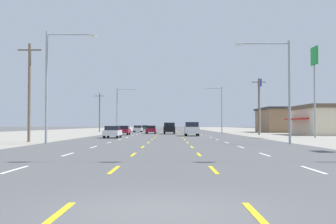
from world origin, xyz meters
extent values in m
plane|color=#4C4C4F|center=(0.00, 66.00, 0.00)|extent=(572.00, 572.00, 0.00)
cube|color=gray|center=(-24.75, 66.00, 0.00)|extent=(28.00, 440.00, 0.01)
cube|color=gray|center=(24.75, 66.00, 0.00)|extent=(28.00, 440.00, 0.01)
cube|color=white|center=(-5.25, 7.00, 0.01)|extent=(0.14, 2.60, 0.01)
cube|color=white|center=(-5.25, 14.50, 0.01)|extent=(0.14, 2.60, 0.01)
cube|color=white|center=(-5.25, 22.00, 0.01)|extent=(0.14, 2.60, 0.01)
cube|color=white|center=(-5.25, 29.50, 0.01)|extent=(0.14, 2.60, 0.01)
cube|color=white|center=(-5.25, 37.00, 0.01)|extent=(0.14, 2.60, 0.01)
cube|color=white|center=(-5.25, 44.50, 0.01)|extent=(0.14, 2.60, 0.01)
cube|color=white|center=(-5.25, 52.00, 0.01)|extent=(0.14, 2.60, 0.01)
cube|color=white|center=(-5.25, 59.50, 0.01)|extent=(0.14, 2.60, 0.01)
cube|color=white|center=(-5.25, 67.00, 0.01)|extent=(0.14, 2.60, 0.01)
cube|color=white|center=(-5.25, 74.50, 0.01)|extent=(0.14, 2.60, 0.01)
cube|color=white|center=(-5.25, 82.00, 0.01)|extent=(0.14, 2.60, 0.01)
cube|color=white|center=(-5.25, 89.50, 0.01)|extent=(0.14, 2.60, 0.01)
cube|color=white|center=(-5.25, 97.00, 0.01)|extent=(0.14, 2.60, 0.01)
cube|color=white|center=(-5.25, 104.50, 0.01)|extent=(0.14, 2.60, 0.01)
cube|color=white|center=(-5.25, 112.00, 0.01)|extent=(0.14, 2.60, 0.01)
cube|color=white|center=(-5.25, 119.50, 0.01)|extent=(0.14, 2.60, 0.01)
cube|color=white|center=(-5.25, 127.00, 0.01)|extent=(0.14, 2.60, 0.01)
cube|color=white|center=(-5.25, 134.50, 0.01)|extent=(0.14, 2.60, 0.01)
cube|color=white|center=(-5.25, 142.00, 0.01)|extent=(0.14, 2.60, 0.01)
cube|color=white|center=(-5.25, 149.50, 0.01)|extent=(0.14, 2.60, 0.01)
cube|color=white|center=(-5.25, 157.00, 0.01)|extent=(0.14, 2.60, 0.01)
cube|color=white|center=(-5.25, 164.50, 0.01)|extent=(0.14, 2.60, 0.01)
cube|color=white|center=(-5.25, 172.00, 0.01)|extent=(0.14, 2.60, 0.01)
cube|color=white|center=(-5.25, 179.50, 0.01)|extent=(0.14, 2.60, 0.01)
cube|color=white|center=(-5.25, 187.00, 0.01)|extent=(0.14, 2.60, 0.01)
cube|color=white|center=(-5.25, 194.50, 0.01)|extent=(0.14, 2.60, 0.01)
cube|color=white|center=(-5.25, 202.00, 0.01)|extent=(0.14, 2.60, 0.01)
cube|color=white|center=(-5.25, 209.50, 0.01)|extent=(0.14, 2.60, 0.01)
cube|color=white|center=(-5.25, 217.00, 0.01)|extent=(0.14, 2.60, 0.01)
cube|color=yellow|center=(-1.75, -0.50, 0.01)|extent=(0.14, 2.60, 0.01)
cube|color=yellow|center=(-1.75, 7.00, 0.01)|extent=(0.14, 2.60, 0.01)
cube|color=yellow|center=(-1.75, 14.50, 0.01)|extent=(0.14, 2.60, 0.01)
cube|color=yellow|center=(-1.75, 22.00, 0.01)|extent=(0.14, 2.60, 0.01)
cube|color=yellow|center=(-1.75, 29.50, 0.01)|extent=(0.14, 2.60, 0.01)
cube|color=yellow|center=(-1.75, 37.00, 0.01)|extent=(0.14, 2.60, 0.01)
cube|color=yellow|center=(-1.75, 44.50, 0.01)|extent=(0.14, 2.60, 0.01)
cube|color=yellow|center=(-1.75, 52.00, 0.01)|extent=(0.14, 2.60, 0.01)
cube|color=yellow|center=(-1.75, 59.50, 0.01)|extent=(0.14, 2.60, 0.01)
cube|color=yellow|center=(-1.75, 67.00, 0.01)|extent=(0.14, 2.60, 0.01)
cube|color=yellow|center=(-1.75, 74.50, 0.01)|extent=(0.14, 2.60, 0.01)
cube|color=yellow|center=(-1.75, 82.00, 0.01)|extent=(0.14, 2.60, 0.01)
cube|color=yellow|center=(-1.75, 89.50, 0.01)|extent=(0.14, 2.60, 0.01)
cube|color=yellow|center=(-1.75, 97.00, 0.01)|extent=(0.14, 2.60, 0.01)
cube|color=yellow|center=(-1.75, 104.50, 0.01)|extent=(0.14, 2.60, 0.01)
cube|color=yellow|center=(-1.75, 112.00, 0.01)|extent=(0.14, 2.60, 0.01)
cube|color=yellow|center=(-1.75, 119.50, 0.01)|extent=(0.14, 2.60, 0.01)
cube|color=yellow|center=(-1.75, 127.00, 0.01)|extent=(0.14, 2.60, 0.01)
cube|color=yellow|center=(-1.75, 134.50, 0.01)|extent=(0.14, 2.60, 0.01)
cube|color=yellow|center=(-1.75, 142.00, 0.01)|extent=(0.14, 2.60, 0.01)
cube|color=yellow|center=(-1.75, 149.50, 0.01)|extent=(0.14, 2.60, 0.01)
cube|color=yellow|center=(-1.75, 157.00, 0.01)|extent=(0.14, 2.60, 0.01)
cube|color=yellow|center=(-1.75, 164.50, 0.01)|extent=(0.14, 2.60, 0.01)
cube|color=yellow|center=(-1.75, 172.00, 0.01)|extent=(0.14, 2.60, 0.01)
cube|color=yellow|center=(-1.75, 179.50, 0.01)|extent=(0.14, 2.60, 0.01)
cube|color=yellow|center=(-1.75, 187.00, 0.01)|extent=(0.14, 2.60, 0.01)
cube|color=yellow|center=(-1.75, 194.50, 0.01)|extent=(0.14, 2.60, 0.01)
cube|color=yellow|center=(-1.75, 202.00, 0.01)|extent=(0.14, 2.60, 0.01)
cube|color=yellow|center=(-1.75, 209.50, 0.01)|extent=(0.14, 2.60, 0.01)
cube|color=yellow|center=(-1.75, 217.00, 0.01)|extent=(0.14, 2.60, 0.01)
cube|color=yellow|center=(1.75, -0.50, 0.01)|extent=(0.14, 2.60, 0.01)
cube|color=yellow|center=(1.75, 7.00, 0.01)|extent=(0.14, 2.60, 0.01)
cube|color=yellow|center=(1.75, 14.50, 0.01)|extent=(0.14, 2.60, 0.01)
cube|color=yellow|center=(1.75, 22.00, 0.01)|extent=(0.14, 2.60, 0.01)
cube|color=yellow|center=(1.75, 29.50, 0.01)|extent=(0.14, 2.60, 0.01)
cube|color=yellow|center=(1.75, 37.00, 0.01)|extent=(0.14, 2.60, 0.01)
cube|color=yellow|center=(1.75, 44.50, 0.01)|extent=(0.14, 2.60, 0.01)
cube|color=yellow|center=(1.75, 52.00, 0.01)|extent=(0.14, 2.60, 0.01)
cube|color=yellow|center=(1.75, 59.50, 0.01)|extent=(0.14, 2.60, 0.01)
cube|color=yellow|center=(1.75, 67.00, 0.01)|extent=(0.14, 2.60, 0.01)
cube|color=yellow|center=(1.75, 74.50, 0.01)|extent=(0.14, 2.60, 0.01)
cube|color=yellow|center=(1.75, 82.00, 0.01)|extent=(0.14, 2.60, 0.01)
cube|color=yellow|center=(1.75, 89.50, 0.01)|extent=(0.14, 2.60, 0.01)
cube|color=yellow|center=(1.75, 97.00, 0.01)|extent=(0.14, 2.60, 0.01)
cube|color=yellow|center=(1.75, 104.50, 0.01)|extent=(0.14, 2.60, 0.01)
cube|color=yellow|center=(1.75, 112.00, 0.01)|extent=(0.14, 2.60, 0.01)
cube|color=yellow|center=(1.75, 119.50, 0.01)|extent=(0.14, 2.60, 0.01)
cube|color=yellow|center=(1.75, 127.00, 0.01)|extent=(0.14, 2.60, 0.01)
cube|color=yellow|center=(1.75, 134.50, 0.01)|extent=(0.14, 2.60, 0.01)
cube|color=yellow|center=(1.75, 142.00, 0.01)|extent=(0.14, 2.60, 0.01)
cube|color=yellow|center=(1.75, 149.50, 0.01)|extent=(0.14, 2.60, 0.01)
cube|color=yellow|center=(1.75, 157.00, 0.01)|extent=(0.14, 2.60, 0.01)
cube|color=yellow|center=(1.75, 164.50, 0.01)|extent=(0.14, 2.60, 0.01)
cube|color=yellow|center=(1.75, 172.00, 0.01)|extent=(0.14, 2.60, 0.01)
cube|color=yellow|center=(1.75, 179.50, 0.01)|extent=(0.14, 2.60, 0.01)
cube|color=yellow|center=(1.75, 187.00, 0.01)|extent=(0.14, 2.60, 0.01)
cube|color=yellow|center=(1.75, 194.50, 0.01)|extent=(0.14, 2.60, 0.01)
cube|color=yellow|center=(1.75, 202.00, 0.01)|extent=(0.14, 2.60, 0.01)
cube|color=yellow|center=(1.75, 209.50, 0.01)|extent=(0.14, 2.60, 0.01)
cube|color=yellow|center=(1.75, 217.00, 0.01)|extent=(0.14, 2.60, 0.01)
cube|color=white|center=(5.25, 7.00, 0.01)|extent=(0.14, 2.60, 0.01)
cube|color=white|center=(5.25, 14.50, 0.01)|extent=(0.14, 2.60, 0.01)
cube|color=white|center=(5.25, 22.00, 0.01)|extent=(0.14, 2.60, 0.01)
cube|color=white|center=(5.25, 29.50, 0.01)|extent=(0.14, 2.60, 0.01)
cube|color=white|center=(5.25, 37.00, 0.01)|extent=(0.14, 2.60, 0.01)
cube|color=white|center=(5.25, 44.50, 0.01)|extent=(0.14, 2.60, 0.01)
cube|color=white|center=(5.25, 52.00, 0.01)|extent=(0.14, 2.60, 0.01)
cube|color=white|center=(5.25, 59.50, 0.01)|extent=(0.14, 2.60, 0.01)
cube|color=white|center=(5.25, 67.00, 0.01)|extent=(0.14, 2.60, 0.01)
cube|color=white|center=(5.25, 74.50, 0.01)|extent=(0.14, 2.60, 0.01)
cube|color=white|center=(5.25, 82.00, 0.01)|extent=(0.14, 2.60, 0.01)
cube|color=white|center=(5.25, 89.50, 0.01)|extent=(0.14, 2.60, 0.01)
cube|color=white|center=(5.25, 97.00, 0.01)|extent=(0.14, 2.60, 0.01)
cube|color=white|center=(5.25, 104.50, 0.01)|extent=(0.14, 2.60, 0.01)
cube|color=white|center=(5.25, 112.00, 0.01)|extent=(0.14, 2.60, 0.01)
cube|color=white|center=(5.25, 119.50, 0.01)|extent=(0.14, 2.60, 0.01)
cube|color=white|center=(5.25, 127.00, 0.01)|extent=(0.14, 2.60, 0.01)
cube|color=white|center=(5.25, 134.50, 0.01)|extent=(0.14, 2.60, 0.01)
cube|color=white|center=(5.25, 142.00, 0.01)|extent=(0.14, 2.60, 0.01)
cube|color=white|center=(5.25, 149.50, 0.01)|extent=(0.14, 2.60, 0.01)
cube|color=white|center=(5.25, 157.00, 0.01)|extent=(0.14, 2.60, 0.01)
cube|color=white|center=(5.25, 164.50, 0.01)|extent=(0.14, 2.60, 0.01)
cube|color=white|center=(5.25, 172.00, 0.01)|extent=(0.14, 2.60, 0.01)
cube|color=white|center=(5.25, 179.50, 0.01)|extent=(0.14, 2.60, 0.01)
cube|color=white|center=(5.25, 187.00, 0.01)|extent=(0.14, 2.60, 0.01)
cube|color=white|center=(5.25, 194.50, 0.01)|extent=(0.14, 2.60, 0.01)
cube|color=white|center=(5.25, 202.00, 0.01)|extent=(0.14, 2.60, 0.01)
cube|color=white|center=(5.25, 209.50, 0.01)|extent=(0.14, 2.60, 0.01)
cube|color=white|center=(5.25, 217.00, 0.01)|extent=(0.14, 2.60, 0.01)
cube|color=white|center=(-6.82, 42.73, 0.63)|extent=(1.80, 4.50, 0.62)
cube|color=black|center=(-6.82, 42.63, 1.20)|extent=(1.62, 2.10, 0.52)
cylinder|color=black|center=(-7.59, 44.28, 0.32)|extent=(0.22, 0.64, 0.64)
cylinder|color=black|center=(-6.05, 44.28, 0.32)|extent=(0.22, 0.64, 0.64)
cylinder|color=black|center=(-7.59, 41.18, 0.32)|extent=(0.22, 0.64, 0.64)
cylinder|color=black|center=(-6.05, 41.18, 0.32)|extent=(0.22, 0.64, 0.64)
cube|color=white|center=(3.26, 51.98, 0.84)|extent=(1.98, 4.90, 0.92)
cube|color=black|center=(3.26, 51.93, 1.64)|extent=(1.82, 2.70, 0.68)
cylinder|color=black|center=(2.42, 53.68, 0.38)|extent=(0.26, 0.76, 0.76)
cylinder|color=black|center=(4.10, 53.68, 0.38)|extent=(0.26, 0.76, 0.76)
cylinder|color=black|center=(2.42, 50.28, 0.38)|extent=(0.26, 0.76, 0.76)
cylinder|color=black|center=(4.10, 50.28, 0.38)|extent=(0.26, 0.76, 0.76)
cube|color=maroon|center=(-7.19, 58.00, 0.63)|extent=(1.80, 4.50, 0.62)
cube|color=black|center=(-7.19, 57.90, 1.20)|extent=(1.62, 2.10, 0.52)
cylinder|color=black|center=(-7.96, 59.55, 0.32)|extent=(0.22, 0.64, 0.64)
cylinder|color=black|center=(-6.42, 59.55, 0.32)|extent=(0.22, 0.64, 0.64)
cylinder|color=black|center=(-7.96, 56.45, 0.32)|extent=(0.22, 0.64, 0.64)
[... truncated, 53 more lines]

